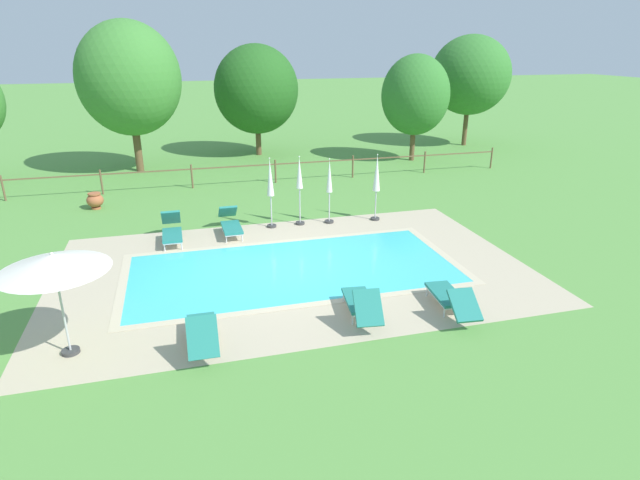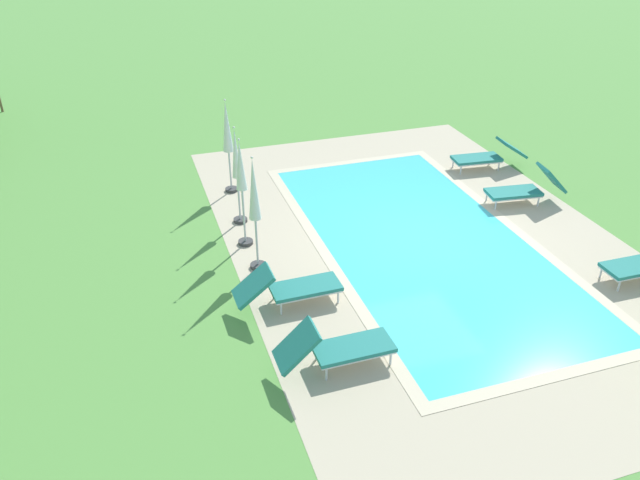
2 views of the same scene
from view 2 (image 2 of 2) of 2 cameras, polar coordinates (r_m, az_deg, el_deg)
ground_plane at (r=13.88m, az=9.34°, el=-0.03°), size 160.00×160.00×0.00m
pool_deck_paving at (r=13.88m, az=9.34°, el=-0.01°), size 13.02×8.29×0.01m
swimming_pool_water at (r=13.88m, az=9.34°, el=-0.01°), size 8.94×4.20×0.01m
pool_coping_rim at (r=13.88m, az=9.34°, el=0.01°), size 9.42×4.68×0.01m
sun_lounger_north_mid at (r=15.94m, az=18.18°, el=4.50°), size 0.83×1.97×0.94m
sun_lounger_north_far at (r=17.69m, az=15.00°, el=7.45°), size 0.79×2.08×0.79m
sun_lounger_south_near_corner at (r=11.51m, az=-2.70°, el=-4.34°), size 0.63×2.00×0.85m
sun_lounger_south_far at (r=10.12m, az=1.59°, el=-9.80°), size 0.62×1.95×0.91m
patio_umbrella_closed_row_west at (r=12.95m, az=-7.21°, el=5.70°), size 0.32×0.32×2.43m
patio_umbrella_closed_row_mid_west at (r=15.48m, az=-8.47°, el=9.64°), size 0.32×0.32×2.39m
patio_umbrella_closed_row_centre at (r=12.06m, az=-6.03°, el=3.77°), size 0.32×0.32×2.44m
patio_umbrella_closed_row_mid_east at (r=13.95m, az=-7.64°, el=6.87°), size 0.32×0.32×2.31m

